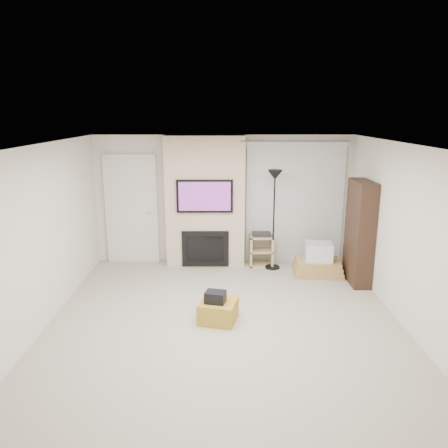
{
  "coord_description": "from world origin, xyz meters",
  "views": [
    {
      "loc": [
        -0.06,
        -5.66,
        2.9
      ],
      "look_at": [
        0.0,
        1.2,
        1.15
      ],
      "focal_mm": 35.0,
      "sensor_mm": 36.0,
      "label": 1
    }
  ],
  "objects_px": {
    "av_stand": "(261,248)",
    "floor_lamp": "(275,192)",
    "box_stack": "(318,262)",
    "ottoman": "(218,311)",
    "bookshelf": "(360,233)"
  },
  "relations": [
    {
      "from": "ottoman",
      "to": "av_stand",
      "type": "height_order",
      "value": "av_stand"
    },
    {
      "from": "av_stand",
      "to": "bookshelf",
      "type": "xyz_separation_m",
      "value": [
        1.61,
        -0.88,
        0.55
      ]
    },
    {
      "from": "bookshelf",
      "to": "box_stack",
      "type": "bearing_deg",
      "value": 145.81
    },
    {
      "from": "ottoman",
      "to": "floor_lamp",
      "type": "height_order",
      "value": "floor_lamp"
    },
    {
      "from": "floor_lamp",
      "to": "bookshelf",
      "type": "distance_m",
      "value": 1.68
    },
    {
      "from": "ottoman",
      "to": "floor_lamp",
      "type": "xyz_separation_m",
      "value": [
        1.03,
        2.19,
        1.34
      ]
    },
    {
      "from": "ottoman",
      "to": "bookshelf",
      "type": "distance_m",
      "value": 2.94
    },
    {
      "from": "floor_lamp",
      "to": "bookshelf",
      "type": "xyz_separation_m",
      "value": [
        1.4,
        -0.72,
        -0.59
      ]
    },
    {
      "from": "av_stand",
      "to": "box_stack",
      "type": "xyz_separation_m",
      "value": [
        1.01,
        -0.48,
        -0.12
      ]
    },
    {
      "from": "floor_lamp",
      "to": "av_stand",
      "type": "xyz_separation_m",
      "value": [
        -0.21,
        0.17,
        -1.14
      ]
    },
    {
      "from": "ottoman",
      "to": "av_stand",
      "type": "bearing_deg",
      "value": 70.7
    },
    {
      "from": "ottoman",
      "to": "bookshelf",
      "type": "xyz_separation_m",
      "value": [
        2.43,
        1.48,
        0.75
      ]
    },
    {
      "from": "av_stand",
      "to": "floor_lamp",
      "type": "bearing_deg",
      "value": -38.41
    },
    {
      "from": "box_stack",
      "to": "bookshelf",
      "type": "distance_m",
      "value": 0.99
    },
    {
      "from": "box_stack",
      "to": "av_stand",
      "type": "bearing_deg",
      "value": 154.78
    }
  ]
}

